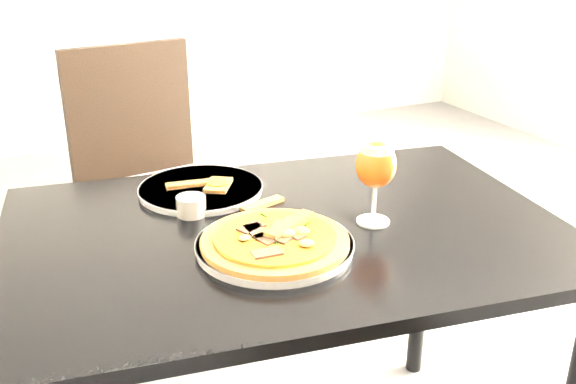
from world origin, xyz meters
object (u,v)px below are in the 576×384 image
dining_table (286,263)px  chair_far (149,182)px  pizza (275,239)px  beer_glass (376,165)px

dining_table → chair_far: bearing=104.6°
pizza → beer_glass: (0.25, 0.04, 0.11)m
pizza → beer_glass: beer_glass is taller
chair_far → dining_table: bearing=-91.6°
pizza → beer_glass: 0.27m
dining_table → beer_glass: size_ratio=7.04×
dining_table → pizza: 0.17m
dining_table → beer_glass: (0.18, -0.06, 0.22)m
dining_table → pizza: (-0.07, -0.10, 0.12)m
dining_table → chair_far: (-0.10, 0.90, -0.11)m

